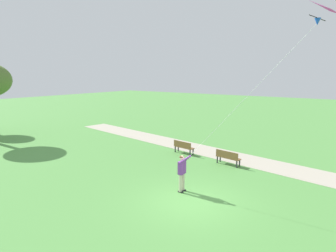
{
  "coord_description": "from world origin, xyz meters",
  "views": [
    {
      "loc": [
        -9.69,
        -5.71,
        5.36
      ],
      "look_at": [
        0.32,
        1.45,
        3.08
      ],
      "focal_mm": 30.0,
      "sensor_mm": 36.0,
      "label": 1
    }
  ],
  "objects_px": {
    "flying_kite": "(307,16)",
    "park_bench_far_walkway": "(183,146)",
    "person_kite_flyer": "(182,170)",
    "park_bench_near_walkway": "(228,157)"
  },
  "relations": [
    {
      "from": "flying_kite",
      "to": "park_bench_far_walkway",
      "type": "xyz_separation_m",
      "value": [
        5.2,
        8.02,
        -6.73
      ]
    },
    {
      "from": "park_bench_far_walkway",
      "to": "person_kite_flyer",
      "type": "bearing_deg",
      "value": -147.99
    },
    {
      "from": "flying_kite",
      "to": "park_bench_near_walkway",
      "type": "xyz_separation_m",
      "value": [
        4.69,
        4.56,
        -6.73
      ]
    },
    {
      "from": "person_kite_flyer",
      "to": "flying_kite",
      "type": "bearing_deg",
      "value": -88.17
    },
    {
      "from": "person_kite_flyer",
      "to": "park_bench_near_walkway",
      "type": "distance_m",
      "value": 4.88
    },
    {
      "from": "flying_kite",
      "to": "park_bench_far_walkway",
      "type": "bearing_deg",
      "value": 57.04
    },
    {
      "from": "person_kite_flyer",
      "to": "park_bench_near_walkway",
      "type": "relative_size",
      "value": 1.18
    },
    {
      "from": "person_kite_flyer",
      "to": "park_bench_near_walkway",
      "type": "height_order",
      "value": "person_kite_flyer"
    },
    {
      "from": "person_kite_flyer",
      "to": "park_bench_near_walkway",
      "type": "xyz_separation_m",
      "value": [
        4.84,
        -0.12,
        -0.54
      ]
    },
    {
      "from": "person_kite_flyer",
      "to": "flying_kite",
      "type": "xyz_separation_m",
      "value": [
        0.15,
        -4.68,
        6.19
      ]
    }
  ]
}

